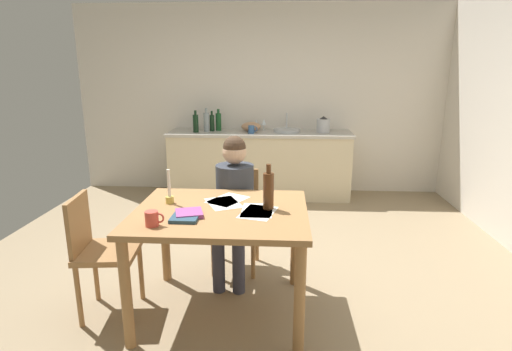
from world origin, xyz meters
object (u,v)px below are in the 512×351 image
sink_unit (287,130)px  stovetop_kettle (323,125)px  dining_table (221,225)px  chair_at_table (237,214)px  mixing_bowl (251,127)px  teacup_on_counter (252,129)px  wine_glass_near_sink (264,122)px  coffee_mug (152,219)px  chair_side_empty (99,249)px  wine_bottle_on_table (268,190)px  wine_glass_by_kettle (256,122)px  book_magazine (189,214)px  book_cookery (185,218)px  person_seated (234,199)px  bottle_wine_red (212,123)px  bottle_vinegar (206,122)px  candlestick (169,194)px  bottle_sauce (219,121)px  bottle_oil (196,123)px

sink_unit → stovetop_kettle: sink_unit is taller
dining_table → sink_unit: sink_unit is taller
chair_at_table → mixing_bowl: bearing=90.9°
dining_table → mixing_bowl: bearing=90.2°
teacup_on_counter → dining_table: bearing=-90.3°
sink_unit → wine_glass_near_sink: (-0.32, 0.15, 0.09)m
coffee_mug → stovetop_kettle: bearing=67.1°
coffee_mug → sink_unit: 3.30m
chair_side_empty → coffee_mug: 0.64m
coffee_mug → sink_unit: bearing=75.0°
wine_bottle_on_table → wine_glass_by_kettle: 2.98m
book_magazine → wine_glass_by_kettle: size_ratio=1.13×
coffee_mug → book_cookery: coffee_mug is taller
chair_side_empty → sink_unit: bearing=65.5°
person_seated → wine_bottle_on_table: (0.30, -0.54, 0.24)m
bottle_wine_red → mixing_bowl: size_ratio=1.02×
bottle_vinegar → wine_glass_near_sink: 0.79m
candlestick → mixing_bowl: bearing=82.4°
chair_at_table → candlestick: candlestick is taller
book_cookery → bottle_wine_red: size_ratio=0.63×
wine_glass_near_sink → wine_glass_by_kettle: bearing=180.0°
candlestick → bottle_wine_red: size_ratio=0.91×
book_magazine → teacup_on_counter: size_ratio=1.41×
coffee_mug → teacup_on_counter: size_ratio=0.98×
chair_side_empty → mixing_bowl: bearing=74.2°
chair_at_table → wine_glass_near_sink: (0.14, 2.28, 0.52)m
dining_table → bottle_wine_red: (-0.54, 2.89, 0.35)m
bottle_wine_red → wine_glass_near_sink: bottle_wine_red is taller
sink_unit → bottle_sauce: size_ratio=1.21×
candlestick → dining_table: bearing=-17.1°
chair_at_table → bottle_sauce: 2.32m
coffee_mug → bottle_wine_red: size_ratio=0.44×
book_cookery → bottle_oil: 3.02m
dining_table → stovetop_kettle: size_ratio=5.41×
chair_at_table → candlestick: (-0.41, -0.61, 0.37)m
chair_at_table → person_seated: bearing=-91.8°
sink_unit → bottle_oil: 1.23m
coffee_mug → dining_table: bearing=40.4°
person_seated → candlestick: (-0.41, -0.47, 0.18)m
sink_unit → candlestick: bearing=-107.5°
stovetop_kettle → candlestick: bearing=-116.3°
sink_unit → stovetop_kettle: bearing=-0.5°
mixing_bowl → wine_glass_by_kettle: size_ratio=1.75×
teacup_on_counter → wine_glass_near_sink: bearing=63.7°
book_cookery → wine_glass_near_sink: bearing=84.0°
candlestick → wine_bottle_on_table: wine_bottle_on_table is taller
person_seated → bottle_vinegar: (-0.64, 2.27, 0.35)m
sink_unit → bottle_oil: size_ratio=1.23×
wine_glass_near_sink → teacup_on_counter: size_ratio=1.25×
sink_unit → bottle_wine_red: bearing=178.8°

